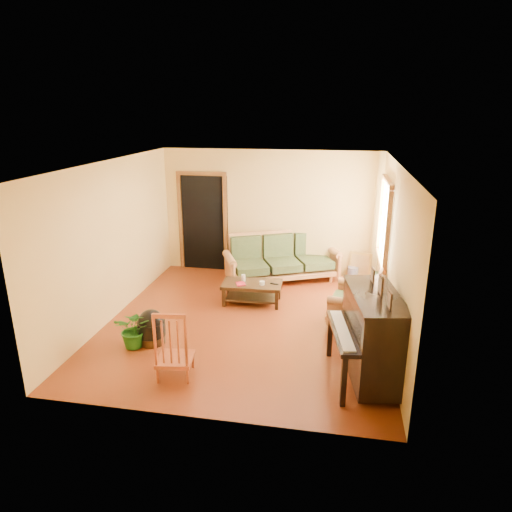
% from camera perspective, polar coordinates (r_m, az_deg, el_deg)
% --- Properties ---
extents(floor, '(5.00, 5.00, 0.00)m').
position_cam_1_polar(floor, '(7.64, -1.23, -8.28)').
color(floor, '#571E0B').
rests_on(floor, ground).
extents(doorway, '(1.08, 0.16, 2.05)m').
position_cam_1_polar(doorway, '(9.90, -6.64, 4.09)').
color(doorway, black).
rests_on(doorway, floor).
extents(window, '(0.12, 1.36, 1.46)m').
position_cam_1_polar(window, '(8.27, 15.81, 4.15)').
color(window, white).
rests_on(window, right_wall).
extents(sofa, '(2.45, 1.80, 0.97)m').
position_cam_1_polar(sofa, '(9.26, 3.30, -0.27)').
color(sofa, '#A5693C').
rests_on(sofa, floor).
extents(coffee_table, '(1.08, 0.62, 0.39)m').
position_cam_1_polar(coffee_table, '(8.29, -0.51, -4.62)').
color(coffee_table, black).
rests_on(coffee_table, floor).
extents(armchair, '(1.02, 1.05, 0.90)m').
position_cam_1_polar(armchair, '(7.59, 12.13, -5.11)').
color(armchair, '#A5693C').
rests_on(armchair, floor).
extents(piano, '(1.01, 1.47, 1.20)m').
position_cam_1_polar(piano, '(6.08, 14.33, -9.84)').
color(piano, black).
rests_on(piano, floor).
extents(footstool, '(0.50, 0.50, 0.40)m').
position_cam_1_polar(footstool, '(7.11, -12.92, -9.08)').
color(footstool, black).
rests_on(footstool, floor).
extents(red_chair, '(0.52, 0.55, 0.97)m').
position_cam_1_polar(red_chair, '(6.11, -10.19, -10.56)').
color(red_chair, maroon).
rests_on(red_chair, floor).
extents(leaning_frame, '(0.46, 0.23, 0.60)m').
position_cam_1_polar(leaning_frame, '(9.60, 12.88, -1.21)').
color(leaning_frame, gold).
rests_on(leaning_frame, floor).
extents(ceramic_crock, '(0.27, 0.27, 0.28)m').
position_cam_1_polar(ceramic_crock, '(9.61, 12.00, -2.15)').
color(ceramic_crock, '#303E91').
rests_on(ceramic_crock, floor).
extents(potted_plant, '(0.56, 0.49, 0.59)m').
position_cam_1_polar(potted_plant, '(7.01, -14.95, -8.77)').
color(potted_plant, '#1D5D1A').
rests_on(potted_plant, floor).
extents(book, '(0.22, 0.25, 0.02)m').
position_cam_1_polar(book, '(8.13, -2.47, -3.56)').
color(book, maroon).
rests_on(book, coffee_table).
extents(candle, '(0.08, 0.08, 0.12)m').
position_cam_1_polar(candle, '(8.29, -1.58, -2.75)').
color(candle, white).
rests_on(candle, coffee_table).
extents(glass_jar, '(0.12, 0.12, 0.06)m').
position_cam_1_polar(glass_jar, '(8.13, 0.77, -3.39)').
color(glass_jar, white).
rests_on(glass_jar, coffee_table).
extents(remote, '(0.16, 0.08, 0.02)m').
position_cam_1_polar(remote, '(8.16, 2.33, -3.49)').
color(remote, black).
rests_on(remote, coffee_table).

